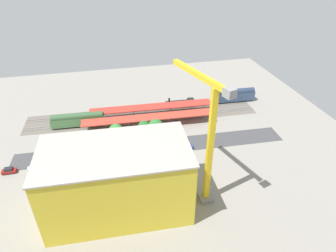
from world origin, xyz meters
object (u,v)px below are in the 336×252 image
object	(u,v)px
parked_car_7	(9,171)
parked_car_0	(187,147)
parked_car_2	(140,153)
platform_canopy_near	(149,117)
box_truck_1	(104,169)
parked_car_6	(35,168)
construction_building	(118,181)
street_tree_2	(116,131)
street_tree_1	(156,127)
passenger_coach	(234,95)
parked_car_3	(114,157)
locomotive	(182,104)
tower_crane	(208,136)
freight_coach_far	(78,120)
parked_car_4	(88,161)
parked_car_1	(164,150)
box_truck_0	(100,171)
street_tree_0	(144,127)
traffic_light	(139,145)
platform_canopy_far	(152,107)

from	to	relation	value
parked_car_7	parked_car_0	bearing A→B (deg)	-179.66
parked_car_2	platform_canopy_near	bearing A→B (deg)	-108.93
box_truck_1	parked_car_7	bearing A→B (deg)	-13.03
parked_car_2	parked_car_6	world-z (taller)	parked_car_6
construction_building	street_tree_2	world-z (taller)	construction_building
parked_car_0	street_tree_1	size ratio (longest dim) A/B	0.53
passenger_coach	parked_car_3	bearing A→B (deg)	28.57
locomotive	tower_crane	distance (m)	55.81
freight_coach_far	locomotive	bearing A→B (deg)	-171.60
parked_car_4	parked_car_7	distance (m)	23.78
locomotive	freight_coach_far	xyz separation A→B (m)	(42.93, 6.34, 1.29)
locomotive	parked_car_3	xyz separation A→B (m)	(30.94, 29.79, -0.99)
parked_car_1	box_truck_0	xyz separation A→B (m)	(21.51, 7.66, 0.99)
street_tree_0	construction_building	bearing A→B (deg)	69.84
passenger_coach	parked_car_1	xyz separation A→B (m)	(37.81, 29.58, -2.58)
parked_car_6	box_truck_0	size ratio (longest dim) A/B	0.46
box_truck_0	parked_car_2	bearing A→B (deg)	-150.20
parked_car_2	tower_crane	xyz separation A→B (m)	(-14.62, 22.34, 19.63)
traffic_light	street_tree_1	bearing A→B (deg)	-129.92
parked_car_0	parked_car_7	distance (m)	56.92
locomotive	parked_car_7	world-z (taller)	locomotive
platform_canopy_near	street_tree_0	size ratio (longest dim) A/B	6.88
passenger_coach	parked_car_6	size ratio (longest dim) A/B	4.54
parked_car_3	parked_car_4	size ratio (longest dim) A/B	0.99
tower_crane	construction_building	bearing A→B (deg)	-2.49
street_tree_1	parked_car_6	bearing A→B (deg)	11.14
locomotive	parked_car_0	distance (m)	30.05
freight_coach_far	traffic_light	xyz separation A→B (m)	(-20.35, 24.31, 1.82)
street_tree_0	parked_car_7	bearing A→B (deg)	12.09
freight_coach_far	box_truck_1	size ratio (longest dim) A/B	2.07
parked_car_7	parked_car_4	bearing A→B (deg)	179.27
passenger_coach	parked_car_7	world-z (taller)	passenger_coach
street_tree_0	traffic_light	bearing A→B (deg)	72.17
parked_car_6	box_truck_0	world-z (taller)	box_truck_0
passenger_coach	tower_crane	xyz separation A→B (m)	(31.53, 52.03, 17.09)
parked_car_0	box_truck_0	bearing A→B (deg)	14.81
parked_car_1	parked_car_7	world-z (taller)	parked_car_7
platform_canopy_near	parked_car_0	size ratio (longest dim) A/B	11.56
passenger_coach	street_tree_1	size ratio (longest dim) A/B	2.29
locomotive	parked_car_6	world-z (taller)	locomotive
construction_building	street_tree_2	xyz separation A→B (m)	(-1.32, -29.18, -3.82)
parked_car_0	parked_car_1	world-z (taller)	parked_car_0
parked_car_3	parked_car_7	size ratio (longest dim) A/B	1.14
parked_car_3	street_tree_1	xyz separation A→B (m)	(-15.57, -7.77, 4.69)
platform_canopy_far	parked_car_7	size ratio (longest dim) A/B	11.90
box_truck_0	passenger_coach	bearing A→B (deg)	-147.89
parked_car_2	parked_car_4	size ratio (longest dim) A/B	0.94
tower_crane	street_tree_1	size ratio (longest dim) A/B	4.25
passenger_coach	street_tree_1	xyz separation A→B (m)	(39.15, 22.03, 2.14)
passenger_coach	construction_building	distance (m)	74.78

